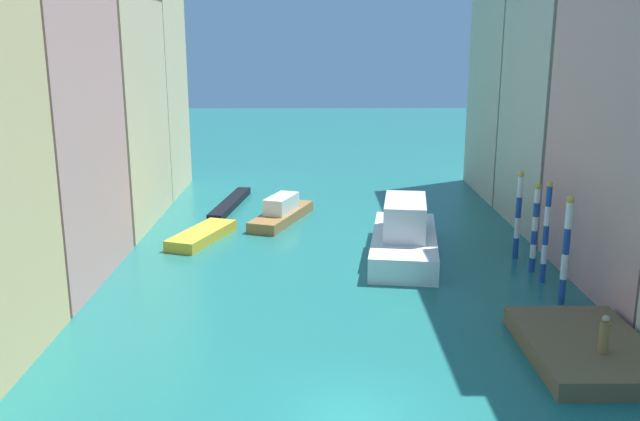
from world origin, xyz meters
The scene contains 16 objects.
ground_plane centered at (0.00, 24.50, 0.00)m, with size 154.00×154.00×0.00m, color #1E6B66.
building_left_1 centered at (-15.38, 13.19, 7.55)m, with size 7.64×10.39×15.08m.
building_left_2 centered at (-15.38, 24.08, 7.44)m, with size 7.64×10.88×14.87m.
building_left_3 centered at (-15.38, 33.54, 8.85)m, with size 7.64×8.09×17.67m.
building_right_2 centered at (15.38, 22.95, 9.15)m, with size 7.64×9.62×18.26m.
building_right_3 centered at (15.38, 32.84, 9.60)m, with size 7.64×9.91×19.17m.
waterfront_dock centered at (9.11, 4.21, 0.35)m, with size 4.45×6.69×0.70m.
person_on_dock centered at (9.26, 3.15, 1.37)m, with size 0.36×0.36×1.44m.
mooring_pole_0 centered at (10.09, 9.55, 2.57)m, with size 0.33×0.33×5.03m.
mooring_pole_1 centered at (10.16, 12.42, 2.60)m, with size 0.30×0.30×5.10m.
mooring_pole_2 centered at (10.14, 14.01, 2.39)m, with size 0.33×0.33×4.68m.
mooring_pole_3 centered at (9.92, 16.24, 2.48)m, with size 0.32×0.32×4.87m.
vaporetto_white centered at (3.81, 16.56, 1.16)m, with size 4.73×9.87×3.24m.
gondola_black centered at (-7.23, 28.20, 0.25)m, with size 2.11×8.91×0.49m.
motorboat_0 centered at (-7.91, 19.74, 0.32)m, with size 3.64×5.92×0.65m.
motorboat_1 centered at (-3.34, 24.15, 0.62)m, with size 4.16×7.26×1.72m.
Camera 1 is at (-1.14, -19.18, 11.65)m, focal length 37.91 mm.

